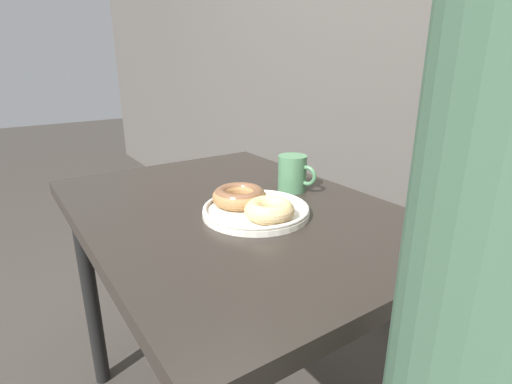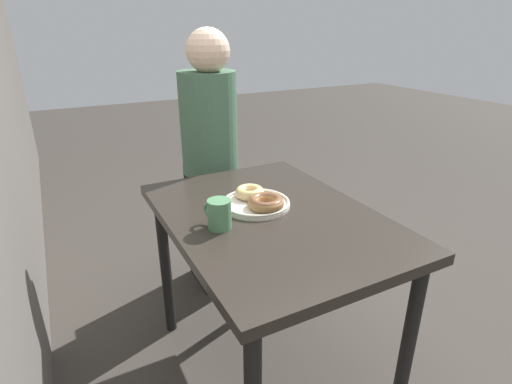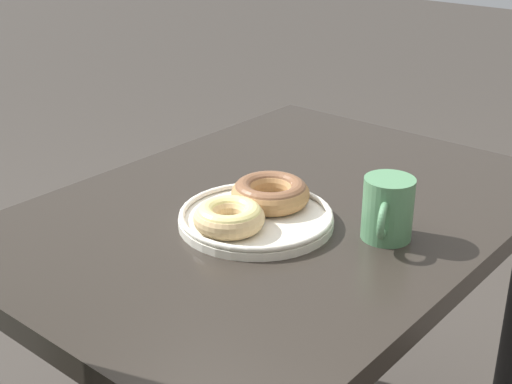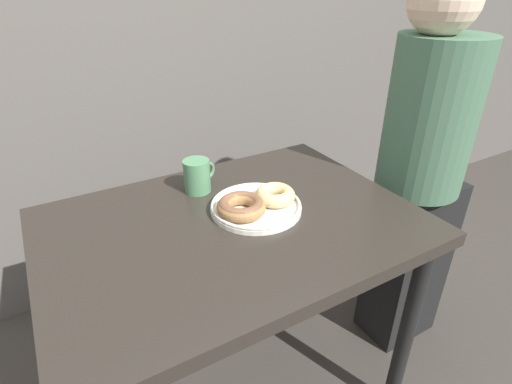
# 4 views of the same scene
# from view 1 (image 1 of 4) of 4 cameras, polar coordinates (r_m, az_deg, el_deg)

# --- Properties ---
(wall_back) EXTENTS (8.00, 0.05, 2.60)m
(wall_back) POSITION_cam_1_polar(r_m,az_deg,el_deg) (1.63, 26.49, 22.64)
(wall_back) COLOR #56514C
(wall_back) RESTS_ON ground_plane
(dining_table) EXTENTS (1.02, 0.74, 0.77)m
(dining_table) POSITION_cam_1_polar(r_m,az_deg,el_deg) (1.09, -3.26, -6.67)
(dining_table) COLOR #28231E
(dining_table) RESTS_ON ground_plane
(donut_plate) EXTENTS (0.28, 0.26, 0.06)m
(donut_plate) POSITION_cam_1_polar(r_m,az_deg,el_deg) (0.98, -0.40, -1.87)
(donut_plate) COLOR silver
(donut_plate) RESTS_ON dining_table
(coffee_mug) EXTENTS (0.12, 0.08, 0.10)m
(coffee_mug) POSITION_cam_1_polar(r_m,az_deg,el_deg) (1.16, 5.32, 2.73)
(coffee_mug) COLOR #4C7F56
(coffee_mug) RESTS_ON dining_table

